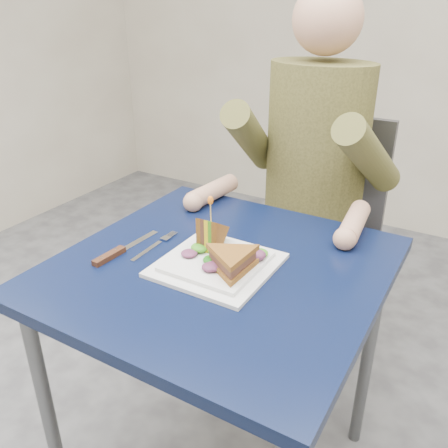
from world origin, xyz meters
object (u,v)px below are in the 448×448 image
Objects in this scene: diner at (316,132)px; knife at (115,253)px; table at (220,291)px; sandwich_upright at (211,235)px; sandwich_flat at (232,261)px; fork at (154,246)px; plate at (217,264)px; chair at (318,223)px.

diner is 0.76m from knife.
sandwich_upright is at bearing 146.59° from table.
fork is at bearing 174.10° from sandwich_flat.
diner is at bearing 90.00° from table.
sandwich_flat is at bearing -24.44° from plate.
fork is at bearing -106.94° from diner.
chair is 3.58× the size of plate.
chair reaches higher than table.
fork is at bearing -163.01° from sandwich_upright.
diner is 0.65m from plate.
sandwich_upright is 0.24m from knife.
diner is at bearing -90.00° from chair.
diner reaches higher than plate.
fork is at bearing 179.89° from plate.
plate is 0.08m from sandwich_upright.
chair is 0.39m from diner.
fork is at bearing -175.04° from table.
chair is at bearing 90.11° from plate.
sandwich_upright reaches higher than knife.
chair is 0.76m from plate.
fork is at bearing 55.22° from knife.
plate reaches higher than knife.
chair is at bearing 86.44° from sandwich_upright.
table is at bearing 4.96° from fork.
diner is at bearing 73.06° from fork.
knife is at bearing -106.78° from chair.
table is at bearing 143.50° from sandwich_flat.
chair is at bearing 73.22° from knife.
chair is 1.25× the size of diner.
diner reaches higher than knife.
sandwich_upright is (-0.04, -0.69, 0.24)m from chair.
chair is 5.19× the size of fork.
diner is 4.16× the size of fork.
sandwich_upright is at bearing -94.25° from diner.
diner is (-0.00, -0.11, 0.37)m from chair.
table is 3.80× the size of sandwich_flat.
sandwich_flat is at bearing -36.50° from table.
table is at bearing 94.87° from plate.
sandwich_upright is at bearing 16.99° from fork.
sandwich_flat is at bearing 10.51° from knife.
sandwich_flat reaches higher than plate.
table is at bearing -90.00° from diner.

